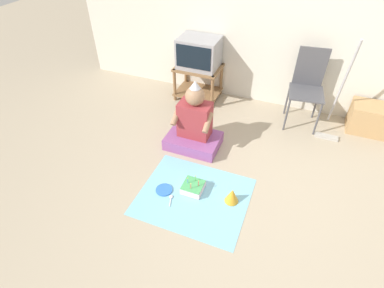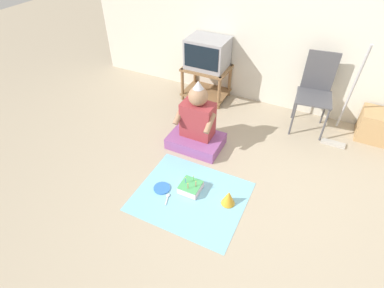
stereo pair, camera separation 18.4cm
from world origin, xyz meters
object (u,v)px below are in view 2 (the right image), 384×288
(cardboard_box_stack, at_px, (382,127))
(party_hat_blue, at_px, (229,198))
(dust_mop, at_px, (343,115))
(folding_chair, at_px, (316,88))
(person_seated, at_px, (197,126))
(birthday_cake, at_px, (191,187))
(tv, at_px, (208,53))
(paper_plate, at_px, (162,188))

(cardboard_box_stack, distance_m, party_hat_blue, 2.21)
(cardboard_box_stack, xyz_separation_m, dust_mop, (-0.48, -0.25, 0.19))
(folding_chair, xyz_separation_m, person_seated, (-1.12, -1.01, -0.27))
(cardboard_box_stack, xyz_separation_m, party_hat_blue, (-1.31, -1.78, -0.10))
(dust_mop, bearing_deg, cardboard_box_stack, 27.31)
(cardboard_box_stack, xyz_separation_m, person_seated, (-1.98, -1.09, 0.09))
(birthday_cake, relative_size, party_hat_blue, 1.31)
(folding_chair, xyz_separation_m, cardboard_box_stack, (0.86, 0.08, -0.37))
(person_seated, height_order, birthday_cake, person_seated)
(folding_chair, height_order, person_seated, folding_chair)
(tv, xyz_separation_m, cardboard_box_stack, (2.33, 0.02, -0.51))
(birthday_cake, distance_m, paper_plate, 0.30)
(birthday_cake, height_order, party_hat_blue, party_hat_blue)
(birthday_cake, bearing_deg, tv, 109.16)
(folding_chair, relative_size, birthday_cake, 4.62)
(dust_mop, bearing_deg, paper_plate, -132.38)
(tv, distance_m, paper_plate, 2.03)
(dust_mop, distance_m, paper_plate, 2.27)
(tv, xyz_separation_m, person_seated, (0.35, -1.07, -0.42))
(person_seated, bearing_deg, tv, 108.19)
(cardboard_box_stack, bearing_deg, paper_plate, -136.30)
(cardboard_box_stack, relative_size, party_hat_blue, 3.31)
(person_seated, xyz_separation_m, party_hat_blue, (0.67, -0.69, -0.19))
(tv, xyz_separation_m, dust_mop, (1.85, -0.23, -0.32))
(cardboard_box_stack, relative_size, paper_plate, 3.07)
(folding_chair, bearing_deg, cardboard_box_stack, 5.38)
(folding_chair, height_order, paper_plate, folding_chair)
(folding_chair, distance_m, party_hat_blue, 1.82)
(cardboard_box_stack, xyz_separation_m, paper_plate, (-2.00, -1.91, -0.17))
(paper_plate, bearing_deg, person_seated, 89.02)
(dust_mop, relative_size, party_hat_blue, 7.89)
(folding_chair, height_order, dust_mop, dust_mop)
(tv, bearing_deg, person_seated, -71.81)
(folding_chair, xyz_separation_m, birthday_cake, (-0.86, -1.71, -0.50))
(cardboard_box_stack, height_order, paper_plate, cardboard_box_stack)
(tv, bearing_deg, paper_plate, -79.81)
(cardboard_box_stack, height_order, birthday_cake, cardboard_box_stack)
(folding_chair, height_order, birthday_cake, folding_chair)
(dust_mop, relative_size, birthday_cake, 6.01)
(cardboard_box_stack, bearing_deg, tv, -179.49)
(dust_mop, bearing_deg, party_hat_blue, -118.34)
(cardboard_box_stack, distance_m, birthday_cake, 2.49)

